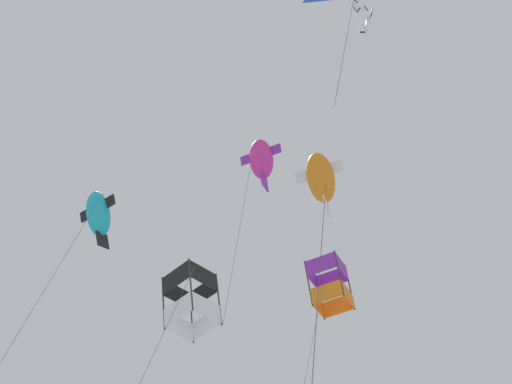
{
  "coord_description": "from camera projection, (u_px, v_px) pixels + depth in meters",
  "views": [
    {
      "loc": [
        -9.02,
        15.06,
        10.65
      ],
      "look_at": [
        -0.01,
        2.87,
        30.06
      ],
      "focal_mm": 51.04,
      "sensor_mm": 36.0,
      "label": 1
    }
  ],
  "objects": [
    {
      "name": "kite_fish_highest",
      "position": [
        261.0,
        159.0,
        28.4
      ],
      "size": [
        2.33,
        1.81,
        8.96
      ],
      "rotation": [
        0.25,
        0.0,
        3.38
      ],
      "color": "#DB2D93"
    },
    {
      "name": "kite_box_near_right",
      "position": [
        191.0,
        301.0,
        23.46
      ],
      "size": [
        3.68,
        2.7,
        9.16
      ],
      "rotation": [
        0.19,
        0.0,
        3.03
      ],
      "color": "black"
    },
    {
      "name": "kite_box_mid_left",
      "position": [
        329.0,
        285.0,
        31.74
      ],
      "size": [
        2.74,
        2.63,
        7.94
      ],
      "rotation": [
        0.26,
        0.0,
        3.33
      ],
      "color": "purple"
    },
    {
      "name": "kite_fish_upper_right",
      "position": [
        321.0,
        178.0,
        14.88
      ],
      "size": [
        1.22,
        1.04,
        6.39
      ],
      "rotation": [
        0.43,
        0.0,
        3.41
      ],
      "color": "orange"
    },
    {
      "name": "kite_fish_near_left",
      "position": [
        98.0,
        214.0,
        26.26
      ],
      "size": [
        3.27,
        1.98,
        8.76
      ],
      "rotation": [
        0.45,
        0.0,
        3.19
      ],
      "color": "#1EB2C6"
    }
  ]
}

